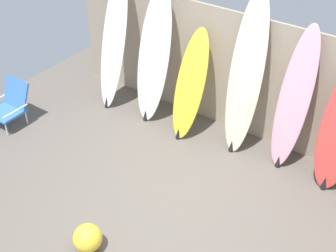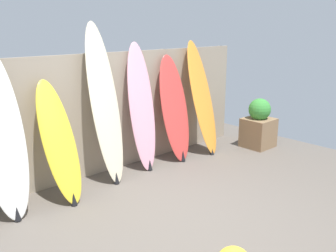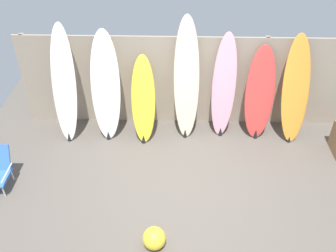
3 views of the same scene
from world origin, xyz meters
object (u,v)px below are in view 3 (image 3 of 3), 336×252
surfboard_cream_3 (187,81)px  surfboard_orange_6 (296,91)px  surfboard_white_0 (64,86)px  surfboard_pink_4 (224,88)px  surfboard_yellow_2 (143,100)px  surfboard_red_5 (260,94)px  surfboard_white_1 (106,87)px  beach_ball (154,238)px

surfboard_cream_3 → surfboard_orange_6: size_ratio=1.16×
surfboard_white_0 → surfboard_orange_6: surfboard_white_0 is taller
surfboard_cream_3 → surfboard_pink_4: 0.69m
surfboard_pink_4 → surfboard_orange_6: bearing=-3.7°
surfboard_yellow_2 → surfboard_orange_6: size_ratio=0.79×
surfboard_yellow_2 → surfboard_red_5: surfboard_red_5 is taller
surfboard_white_0 → surfboard_white_1: 0.73m
surfboard_white_0 → surfboard_cream_3: bearing=3.1°
surfboard_white_0 → surfboard_yellow_2: 1.42m
beach_ball → surfboard_red_5: bearing=56.0°
surfboard_cream_3 → surfboard_pink_4: surfboard_cream_3 is taller
surfboard_white_0 → surfboard_white_1: size_ratio=1.05×
surfboard_red_5 → surfboard_orange_6: surfboard_orange_6 is taller
surfboard_pink_4 → surfboard_red_5: 0.67m
surfboard_pink_4 → beach_ball: size_ratio=6.00×
surfboard_pink_4 → surfboard_cream_3: bearing=-177.1°
surfboard_white_1 → surfboard_yellow_2: 0.71m
surfboard_yellow_2 → surfboard_pink_4: bearing=6.1°
surfboard_white_0 → surfboard_red_5: surfboard_white_0 is taller
surfboard_yellow_2 → surfboard_orange_6: (2.71, 0.07, 0.20)m
surfboard_red_5 → surfboard_orange_6: bearing=-4.2°
surfboard_cream_3 → beach_ball: size_ratio=6.91×
surfboard_red_5 → surfboard_orange_6: (0.61, -0.05, 0.11)m
surfboard_cream_3 → surfboard_red_5: size_ratio=1.30×
surfboard_white_1 → surfboard_cream_3: size_ratio=0.90×
surfboard_white_0 → surfboard_red_5: (3.50, 0.12, -0.19)m
surfboard_white_1 → surfboard_orange_6: 3.38m
surfboard_white_0 → beach_ball: 3.17m
surfboard_red_5 → beach_ball: 3.25m
surfboard_yellow_2 → surfboard_cream_3: (0.77, 0.12, 0.34)m
surfboard_white_0 → beach_ball: bearing=-55.7°
surfboard_yellow_2 → surfboard_cream_3: bearing=9.0°
surfboard_red_5 → surfboard_pink_4: bearing=176.9°
surfboard_cream_3 → beach_ball: (-0.45, -2.64, -0.94)m
surfboard_red_5 → surfboard_yellow_2: bearing=-176.7°
surfboard_white_0 → surfboard_pink_4: (2.84, 0.15, -0.08)m
surfboard_cream_3 → beach_ball: bearing=-99.6°
surfboard_white_0 → surfboard_orange_6: 4.11m
surfboard_red_5 → beach_ball: surfboard_red_5 is taller
surfboard_cream_3 → surfboard_red_5: surfboard_cream_3 is taller
surfboard_pink_4 → surfboard_red_5: surfboard_pink_4 is taller
surfboard_yellow_2 → beach_ball: 2.60m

